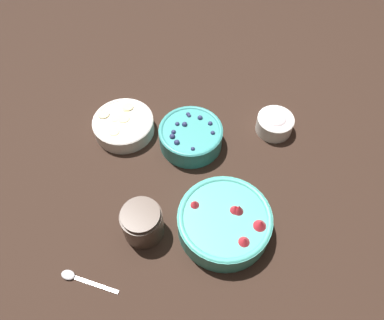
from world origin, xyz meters
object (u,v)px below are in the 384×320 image
Objects in this scene: bowl_blueberries at (191,135)px; jar_chocolate at (143,223)px; bowl_bananas at (123,124)px; bowl_cream at (275,123)px; bowl_strawberries at (225,221)px.

jar_chocolate is (-0.20, -0.20, 0.01)m from bowl_blueberries.
bowl_bananas is 0.43m from bowl_cream.
bowl_bananas is at bearing 157.81° from bowl_cream.
jar_chocolate is at bearing -98.42° from bowl_bananas.
bowl_strawberries reaches higher than bowl_blueberries.
bowl_strawberries reaches higher than bowl_cream.
bowl_cream is (0.39, -0.16, 0.00)m from bowl_bananas.
bowl_cream reaches higher than bowl_bananas.
bowl_blueberries is 1.69× the size of bowl_cream.
bowl_strawberries is 0.41m from bowl_bananas.
bowl_blueberries is 1.79× the size of jar_chocolate.
bowl_cream is 1.06× the size of jar_chocolate.
bowl_bananas is (-0.16, 0.12, -0.01)m from bowl_blueberries.
bowl_strawberries is 2.27× the size of jar_chocolate.
bowl_bananas is at bearing 143.70° from bowl_blueberries.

